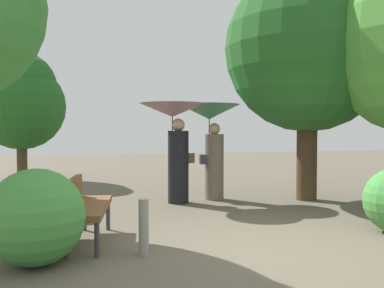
{
  "coord_description": "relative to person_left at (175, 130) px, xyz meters",
  "views": [
    {
      "loc": [
        -2.23,
        -4.69,
        1.49
      ],
      "look_at": [
        0.0,
        3.95,
        1.16
      ],
      "focal_mm": 39.17,
      "sensor_mm": 36.0,
      "label": 1
    }
  ],
  "objects": [
    {
      "name": "path_marker_post",
      "position": [
        -1.07,
        -3.26,
        -1.13
      ],
      "size": [
        0.12,
        0.12,
        0.66
      ],
      "primitive_type": "cylinder",
      "color": "gray",
      "rests_on": "ground"
    },
    {
      "name": "person_left",
      "position": [
        0.0,
        0.0,
        0.0
      ],
      "size": [
        1.3,
        1.3,
        1.99
      ],
      "rotation": [
        0.0,
        0.0,
        1.68
      ],
      "color": "black",
      "rests_on": "ground"
    },
    {
      "name": "park_bench",
      "position": [
        -1.76,
        -2.54,
        -0.95
      ],
      "size": [
        0.71,
        1.56,
        0.83
      ],
      "rotation": [
        0.0,
        0.0,
        1.42
      ],
      "color": "#38383D",
      "rests_on": "ground"
    },
    {
      "name": "ground_plane",
      "position": [
        0.49,
        -3.44,
        -1.46
      ],
      "size": [
        40.0,
        40.0,
        0.0
      ],
      "primitive_type": "plane",
      "color": "brown"
    },
    {
      "name": "bush_path_left",
      "position": [
        -2.26,
        -3.35,
        -0.93
      ],
      "size": [
        1.06,
        1.06,
        1.06
      ],
      "primitive_type": "sphere",
      "color": "#428C3D",
      "rests_on": "ground"
    },
    {
      "name": "bush_far_side",
      "position": [
        -1.98,
        -1.01,
        -1.19
      ],
      "size": [
        0.53,
        0.53,
        0.53
      ],
      "primitive_type": "sphere",
      "color": "#4C9338",
      "rests_on": "ground"
    },
    {
      "name": "person_right",
      "position": [
        0.82,
        0.22,
        0.04
      ],
      "size": [
        1.28,
        1.28,
        1.99
      ],
      "rotation": [
        0.0,
        0.0,
        1.68
      ],
      "color": "#6B5B4C",
      "rests_on": "ground"
    },
    {
      "name": "tree_near_left",
      "position": [
        -3.44,
        4.41,
        0.83
      ],
      "size": [
        2.42,
        2.42,
        3.64
      ],
      "color": "#4C3823",
      "rests_on": "ground"
    },
    {
      "name": "tree_mid_right",
      "position": [
        2.75,
        -0.3,
        1.94
      ],
      "size": [
        3.43,
        3.43,
        5.34
      ],
      "color": "#42301E",
      "rests_on": "ground"
    }
  ]
}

